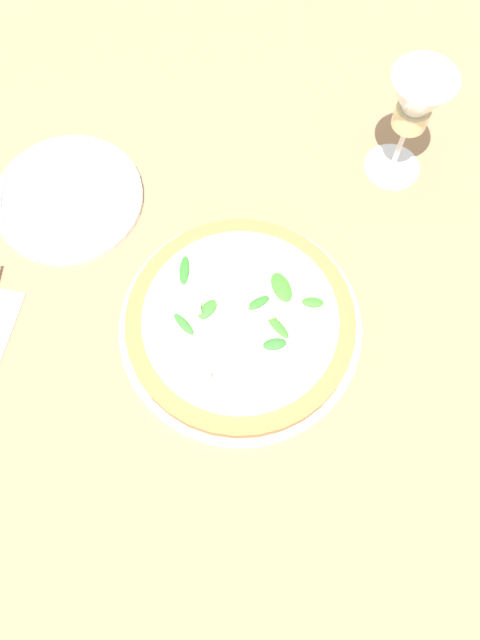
{
  "coord_description": "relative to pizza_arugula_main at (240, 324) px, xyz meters",
  "views": [
    {
      "loc": [
        0.25,
        0.0,
        0.75
      ],
      "look_at": [
        -0.03,
        -0.01,
        0.03
      ],
      "focal_mm": 35.0,
      "sensor_mm": 36.0,
      "label": 1
    }
  ],
  "objects": [
    {
      "name": "pizza_arugula_main",
      "position": [
        0.0,
        0.0,
        0.0
      ],
      "size": [
        0.31,
        0.31,
        0.05
      ],
      "color": "white",
      "rests_on": "ground_plane"
    },
    {
      "name": "wine_glass",
      "position": [
        -0.25,
        0.2,
        0.11
      ],
      "size": [
        0.08,
        0.08,
        0.18
      ],
      "color": "white",
      "rests_on": "ground_plane"
    },
    {
      "name": "side_plate_white",
      "position": [
        -0.18,
        -0.25,
        -0.01
      ],
      "size": [
        0.21,
        0.21,
        0.02
      ],
      "color": "white",
      "rests_on": "ground_plane"
    },
    {
      "name": "ground_plane",
      "position": [
        0.03,
        0.01,
        -0.02
      ],
      "size": [
        6.0,
        6.0,
        0.0
      ],
      "primitive_type": "plane",
      "color": "#9E7A56"
    }
  ]
}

